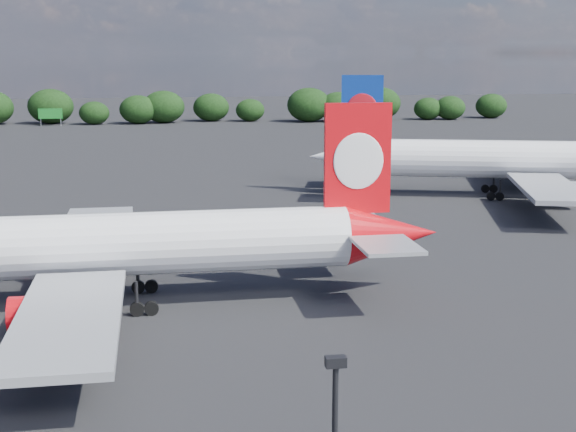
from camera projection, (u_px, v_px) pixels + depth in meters
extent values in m
plane|color=black|center=(93.00, 207.00, 98.03)|extent=(500.00, 500.00, 0.00)
cylinder|color=white|center=(110.00, 245.00, 59.01)|extent=(35.55, 4.78, 4.68)
cone|color=red|center=(391.00, 234.00, 62.53)|extent=(7.50, 4.70, 4.68)
cube|color=red|center=(358.00, 159.00, 60.87)|extent=(5.15, 0.48, 8.42)
ellipsoid|color=white|center=(358.00, 161.00, 60.64)|extent=(3.93, 0.20, 4.30)
ellipsoid|color=white|center=(357.00, 160.00, 61.18)|extent=(3.93, 0.20, 4.30)
cube|color=#A0A2A8|center=(387.00, 245.00, 57.18)|extent=(4.23, 5.62, 0.28)
cube|color=#A0A2A8|center=(352.00, 217.00, 67.12)|extent=(4.23, 5.62, 0.28)
cube|color=#A0A2A8|center=(68.00, 318.00, 47.26)|extent=(6.13, 18.72, 0.51)
cube|color=#A0A2A8|center=(96.00, 230.00, 70.76)|extent=(6.13, 18.72, 0.51)
cylinder|color=red|center=(47.00, 315.00, 51.72)|extent=(4.68, 2.54, 2.53)
cube|color=#A0A2A8|center=(46.00, 305.00, 51.59)|extent=(2.06, 0.29, 1.12)
cylinder|color=red|center=(69.00, 257.00, 66.17)|extent=(4.68, 2.54, 2.53)
cube|color=#A0A2A8|center=(69.00, 250.00, 66.04)|extent=(2.06, 0.29, 1.12)
cylinder|color=black|center=(137.00, 297.00, 57.26)|extent=(0.26, 0.26, 2.34)
cylinder|color=black|center=(137.00, 309.00, 57.44)|extent=(1.03, 0.42, 1.03)
cylinder|color=black|center=(152.00, 308.00, 57.61)|extent=(1.03, 0.42, 1.03)
cylinder|color=black|center=(138.00, 276.00, 62.68)|extent=(0.26, 0.26, 2.34)
cylinder|color=black|center=(138.00, 287.00, 62.86)|extent=(1.03, 0.42, 1.03)
cylinder|color=black|center=(151.00, 286.00, 63.03)|extent=(1.03, 0.42, 1.03)
cylinder|color=white|center=(514.00, 159.00, 104.18)|extent=(37.44, 15.37, 4.94)
cone|color=white|center=(339.00, 157.00, 106.76)|extent=(8.98, 6.98, 4.94)
cube|color=#0D3399|center=(362.00, 109.00, 105.16)|extent=(5.36, 2.01, 8.90)
ellipsoid|color=red|center=(362.00, 111.00, 104.91)|extent=(4.04, 1.36, 4.55)
ellipsoid|color=red|center=(362.00, 111.00, 105.48)|extent=(4.04, 1.36, 4.55)
cube|color=#A0A2A8|center=(352.00, 159.00, 101.16)|extent=(5.95, 6.95, 0.30)
cube|color=#A0A2A8|center=(355.00, 149.00, 111.75)|extent=(5.95, 6.95, 0.30)
cube|color=#A0A2A8|center=(548.00, 188.00, 91.76)|extent=(11.76, 20.78, 0.54)
cube|color=#A0A2A8|center=(513.00, 159.00, 116.78)|extent=(11.76, 20.78, 0.54)
cylinder|color=#A0A2A8|center=(556.00, 192.00, 96.60)|extent=(5.50, 3.96, 2.67)
cube|color=#A0A2A8|center=(557.00, 186.00, 96.46)|extent=(2.17, 0.90, 1.19)
cylinder|color=#A0A2A8|center=(533.00, 173.00, 112.00)|extent=(5.50, 3.96, 2.67)
cube|color=#A0A2A8|center=(533.00, 168.00, 111.86)|extent=(2.17, 0.90, 1.19)
cylinder|color=black|center=(500.00, 189.00, 102.20)|extent=(0.34, 0.34, 2.47)
cylinder|color=black|center=(500.00, 196.00, 102.39)|extent=(1.17, 0.73, 1.09)
cylinder|color=black|center=(491.00, 196.00, 102.52)|extent=(1.17, 0.73, 1.09)
cylinder|color=black|center=(494.00, 182.00, 107.98)|extent=(0.34, 0.34, 2.47)
cylinder|color=black|center=(493.00, 189.00, 108.17)|extent=(1.17, 0.73, 1.09)
cylinder|color=black|center=(485.00, 189.00, 108.29)|extent=(1.17, 0.73, 1.09)
cube|color=black|center=(336.00, 362.00, 20.95)|extent=(0.55, 0.30, 0.28)
cube|color=#156C20|center=(50.00, 114.00, 206.42)|extent=(6.00, 0.30, 2.60)
cylinder|color=gray|center=(41.00, 122.00, 206.44)|extent=(0.20, 0.20, 2.00)
cylinder|color=gray|center=(61.00, 122.00, 207.27)|extent=(0.20, 0.20, 2.00)
cube|color=gold|center=(167.00, 108.00, 217.04)|extent=(5.00, 0.30, 3.00)
cylinder|color=gray|center=(168.00, 118.00, 217.58)|extent=(0.30, 0.30, 2.50)
ellipsoid|color=black|center=(51.00, 106.00, 212.65)|extent=(11.99, 10.15, 9.23)
ellipsoid|color=black|center=(94.00, 113.00, 210.80)|extent=(7.89, 6.67, 6.07)
ellipsoid|color=black|center=(138.00, 110.00, 212.63)|extent=(9.85, 8.34, 7.58)
ellipsoid|color=black|center=(164.00, 107.00, 215.24)|extent=(11.26, 9.53, 8.66)
ellipsoid|color=black|center=(211.00, 107.00, 220.76)|extent=(9.94, 8.41, 7.64)
ellipsoid|color=black|center=(250.00, 110.00, 220.53)|extent=(7.98, 6.75, 6.14)
ellipsoid|color=black|center=(309.00, 105.00, 218.77)|extent=(12.06, 10.20, 9.28)
ellipsoid|color=black|center=(338.00, 107.00, 219.17)|extent=(10.57, 8.94, 8.13)
ellipsoid|color=black|center=(380.00, 103.00, 227.41)|extent=(11.73, 9.92, 9.02)
ellipsoid|color=black|center=(428.00, 109.00, 226.15)|extent=(8.11, 6.86, 6.24)
ellipsoid|color=black|center=(450.00, 108.00, 226.24)|extent=(8.67, 7.34, 6.67)
ellipsoid|color=black|center=(491.00, 106.00, 231.80)|extent=(9.15, 7.74, 7.04)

